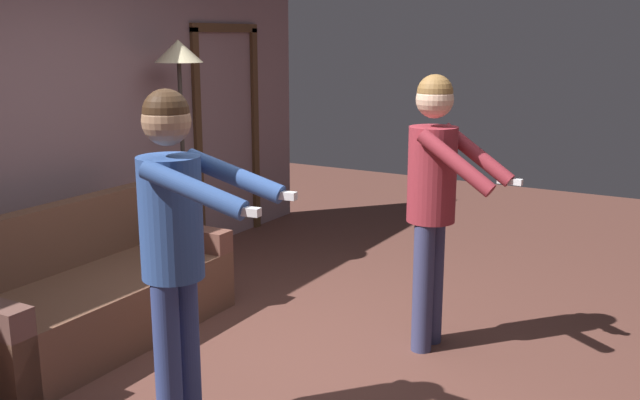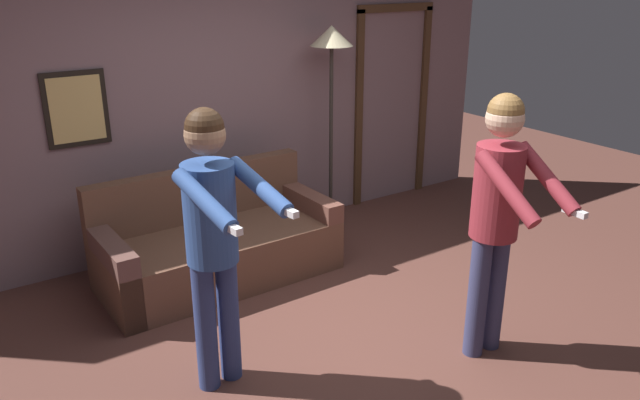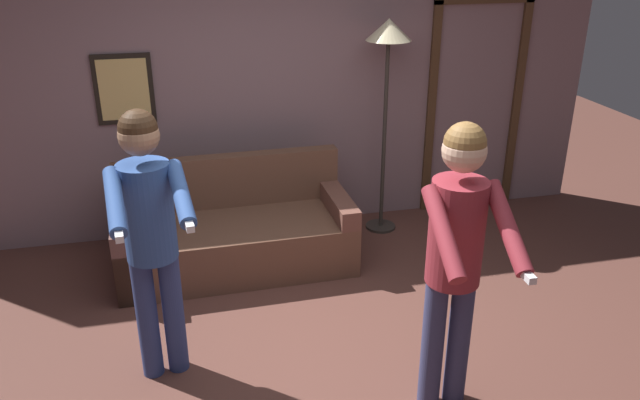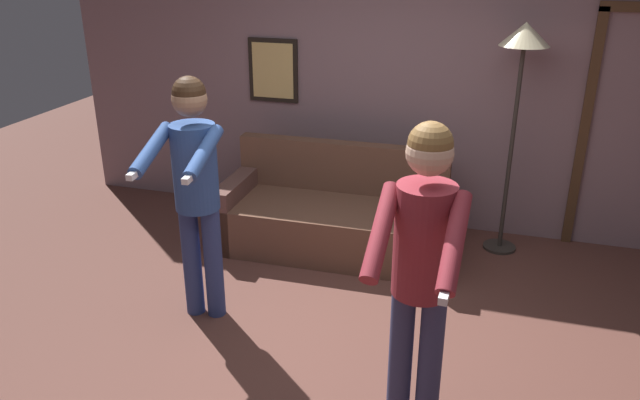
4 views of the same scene
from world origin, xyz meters
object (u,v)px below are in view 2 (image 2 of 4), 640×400
Objects in this scene: person_standing_right at (498,204)px; couch at (217,246)px; torchiere_lamp at (331,56)px; person_standing_left at (213,226)px.

couch is at bearing 117.05° from person_standing_right.
couch is 2.02m from torchiere_lamp.
person_standing_right is (-0.40, -2.37, -0.61)m from torchiere_lamp.
person_standing_left is (-2.01, -1.71, -0.62)m from torchiere_lamp.
torchiere_lamp is 1.12× the size of person_standing_left.
person_standing_right is at bearing -22.59° from person_standing_left.
torchiere_lamp reaches higher than person_standing_right.
person_standing_right reaches higher than person_standing_left.
torchiere_lamp is 2.49m from person_standing_right.
couch is 0.99× the size of torchiere_lamp.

